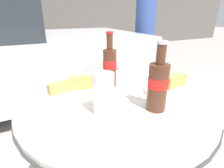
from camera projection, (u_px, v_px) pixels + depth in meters
bistro_table at (116, 129)px, 0.80m from camera, size 0.80×0.80×0.76m
cola_bottle_left at (110, 66)px, 0.83m from camera, size 0.06×0.06×0.26m
cola_bottle_right at (158, 84)px, 0.62m from camera, size 0.07×0.07×0.25m
drinking_glass at (103, 95)px, 0.61m from camera, size 0.08×0.08×0.15m
lunch_plate_near at (74, 87)px, 0.79m from camera, size 0.23×0.23×0.07m
lunch_plate_far at (167, 86)px, 0.80m from camera, size 0.22×0.21×0.07m
pedestrian at (145, 27)px, 2.88m from camera, size 0.32×0.32×1.57m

